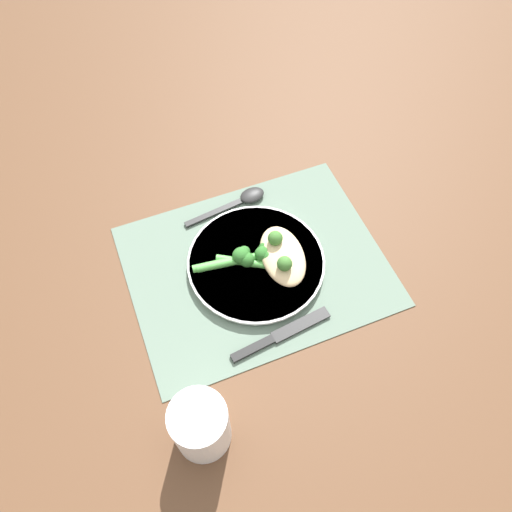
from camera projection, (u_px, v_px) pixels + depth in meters
name	position (u px, v px, depth m)	size (l,w,h in m)	color
ground_plane	(256.00, 266.00, 0.88)	(3.00, 3.00, 0.00)	brown
placemat	(256.00, 265.00, 0.88)	(0.44, 0.34, 0.00)	slate
plate	(256.00, 262.00, 0.87)	(0.24, 0.24, 0.01)	white
chicken_fillet	(283.00, 256.00, 0.85)	(0.09, 0.13, 0.03)	#DBBC89
pesto_dollop_primary	(285.00, 264.00, 0.82)	(0.03, 0.03, 0.03)	#3D702D
pesto_dollop_secondary	(275.00, 238.00, 0.84)	(0.03, 0.03, 0.03)	#3D702D
broccoli_stalk_left	(267.00, 263.00, 0.85)	(0.11, 0.08, 0.02)	#51A847
broccoli_stalk_right	(254.00, 256.00, 0.85)	(0.14, 0.05, 0.03)	#51A847
broccoli_stalk_rear	(238.00, 258.00, 0.85)	(0.11, 0.04, 0.03)	#51A847
knife	(280.00, 335.00, 0.80)	(0.18, 0.04, 0.01)	black
spoon	(244.00, 199.00, 0.95)	(0.17, 0.04, 0.01)	black
water_glass	(201.00, 426.00, 0.68)	(0.08, 0.08, 0.11)	white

